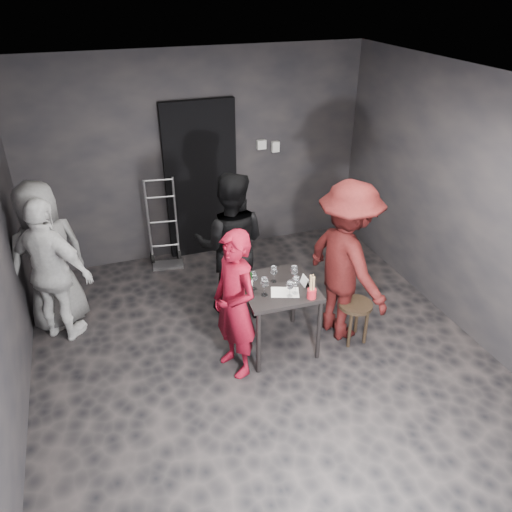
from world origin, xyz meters
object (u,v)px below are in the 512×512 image
object	(u,v)px
tasting_table	(278,294)
wine_bottle	(249,282)
server_red	(235,305)
bystander_cream	(51,267)
hand_truck	(166,249)
woman_black	(231,237)
man_maroon	(348,250)
breadstick_cup	(312,287)
stool	(355,311)
bystander_grey	(46,249)

from	to	relation	value
tasting_table	wine_bottle	bearing A→B (deg)	-178.20
server_red	wine_bottle	xyz separation A→B (m)	(0.20, 0.18, 0.10)
bystander_cream	hand_truck	bearing A→B (deg)	-100.68
server_red	woman_black	size ratio (longest dim) A/B	0.81
tasting_table	bystander_cream	xyz separation A→B (m)	(-2.11, 0.93, 0.21)
server_red	bystander_cream	xyz separation A→B (m)	(-1.60, 1.11, 0.09)
server_red	hand_truck	bearing A→B (deg)	168.10
man_maroon	breadstick_cup	size ratio (longest dim) A/B	7.57
tasting_table	wine_bottle	size ratio (longest dim) A/B	2.54
server_red	man_maroon	distance (m)	1.29
stool	bystander_grey	xyz separation A→B (m)	(-2.95, 1.38, 0.55)
bystander_cream	wine_bottle	distance (m)	2.03
wine_bottle	breadstick_cup	bearing A→B (deg)	-28.63
hand_truck	man_maroon	size ratio (longest dim) A/B	0.59
bystander_cream	wine_bottle	xyz separation A→B (m)	(1.80, -0.94, 0.01)
tasting_table	bystander_grey	xyz separation A→B (m)	(-2.15, 1.20, 0.28)
woman_black	breadstick_cup	xyz separation A→B (m)	(0.47, -1.10, -0.07)
bystander_cream	woman_black	bearing A→B (deg)	-145.95
man_maroon	wine_bottle	world-z (taller)	man_maroon
server_red	breadstick_cup	bearing A→B (deg)	62.14
bystander_cream	man_maroon	bearing A→B (deg)	-160.17
bystander_grey	man_maroon	bearing A→B (deg)	133.24
server_red	woman_black	bearing A→B (deg)	146.28
tasting_table	server_red	size ratio (longest dim) A/B	0.49
server_red	woman_black	world-z (taller)	woman_black
breadstick_cup	wine_bottle	bearing A→B (deg)	151.37
bystander_cream	bystander_grey	size ratio (longest dim) A/B	0.92
stool	wine_bottle	distance (m)	1.22
breadstick_cup	stool	bearing A→B (deg)	11.70
woman_black	bystander_cream	world-z (taller)	woman_black
hand_truck	man_maroon	distance (m)	2.72
man_maroon	breadstick_cup	world-z (taller)	man_maroon
bystander_cream	breadstick_cup	size ratio (longest dim) A/B	6.38
breadstick_cup	woman_black	bearing A→B (deg)	112.95
hand_truck	tasting_table	bearing A→B (deg)	-60.54
server_red	bystander_grey	xyz separation A→B (m)	(-1.64, 1.39, 0.17)
woman_black	bystander_grey	xyz separation A→B (m)	(-1.90, 0.40, -0.01)
hand_truck	bystander_grey	xyz separation A→B (m)	(-1.36, -0.89, 0.71)
bystander_grey	breadstick_cup	bearing A→B (deg)	123.46
bystander_grey	breadstick_cup	world-z (taller)	bystander_grey
stool	breadstick_cup	world-z (taller)	breadstick_cup
tasting_table	breadstick_cup	size ratio (longest dim) A/B	2.79
hand_truck	wine_bottle	size ratio (longest dim) A/B	4.07
bystander_grey	wine_bottle	bearing A→B (deg)	122.42
bystander_cream	breadstick_cup	xyz separation A→B (m)	(2.33, -1.23, 0.01)
hand_truck	woman_black	bearing A→B (deg)	-58.38
woman_black	server_red	bearing A→B (deg)	96.76
man_maroon	wine_bottle	size ratio (longest dim) A/B	6.89
bystander_cream	bystander_grey	xyz separation A→B (m)	(-0.04, 0.28, 0.07)
hand_truck	server_red	size ratio (longest dim) A/B	0.79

